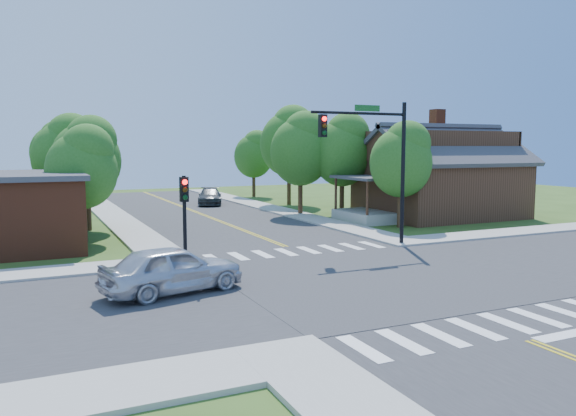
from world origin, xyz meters
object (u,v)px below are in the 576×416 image
signal_pole_nw (184,203)px  signal_mast_ne (375,150)px  car_dgrey (210,197)px  house_ne (439,170)px  car_silver (173,270)px

signal_pole_nw → signal_mast_ne: bearing=0.1°
car_dgrey → house_ne: bearing=-32.0°
signal_pole_nw → car_dgrey: 24.86m
house_ne → signal_mast_ne: bearing=-142.3°
house_ne → car_dgrey: house_ne is taller
car_silver → car_dgrey: (9.83, 27.85, -0.13)m
car_dgrey → signal_mast_ne: bearing=-69.1°
house_ne → car_silver: (-22.31, -13.13, -2.50)m
car_silver → signal_mast_ne: bearing=-81.1°
signal_pole_nw → car_dgrey: bearing=70.6°
signal_pole_nw → car_silver: (-1.60, -4.47, -1.83)m
signal_mast_ne → house_ne: 14.23m
signal_mast_ne → car_dgrey: (-1.29, 23.37, -4.15)m
signal_mast_ne → house_ne: signal_mast_ne is taller
signal_pole_nw → car_dgrey: (8.22, 23.38, -1.96)m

